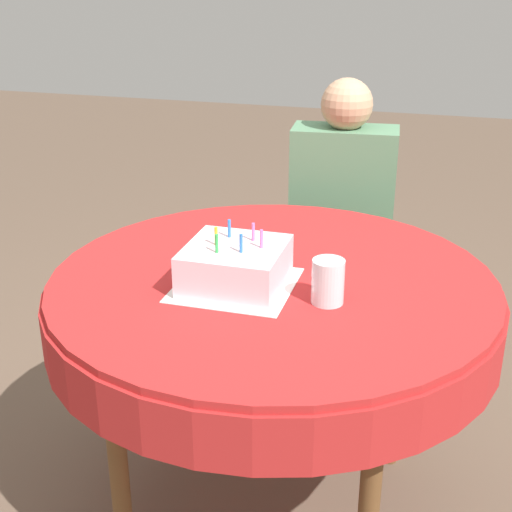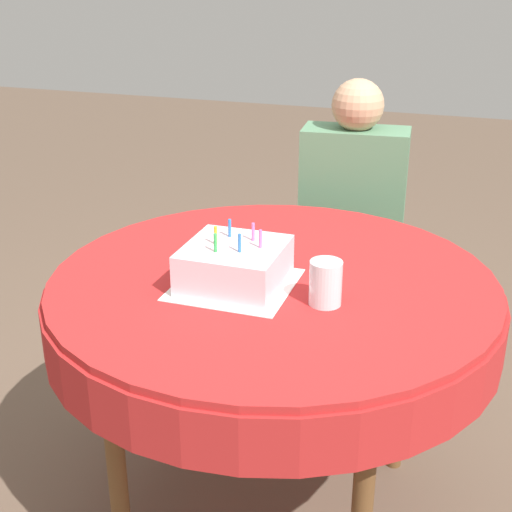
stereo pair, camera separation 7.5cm
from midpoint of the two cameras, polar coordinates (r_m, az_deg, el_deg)
ground_plane at (r=2.28m, az=2.17°, el=-19.45°), size 12.00×12.00×0.00m
dining_table at (r=1.89m, az=2.48°, el=-4.15°), size 1.18×1.18×0.76m
chair at (r=2.78m, az=8.38°, el=-0.06°), size 0.40×0.40×0.87m
person at (r=2.62m, az=8.46°, el=3.55°), size 0.39×0.30×1.15m
napkin at (r=1.81m, az=-0.52°, el=-2.30°), size 0.29×0.29×0.00m
birthday_cake at (r=1.78m, az=-0.52°, el=-0.74°), size 0.24×0.24×0.15m
drinking_glass at (r=1.70m, az=6.86°, el=-2.16°), size 0.08×0.08×0.11m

